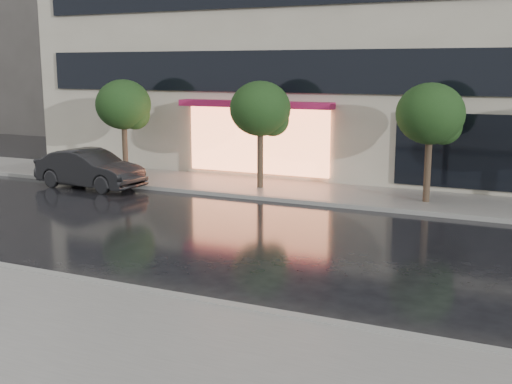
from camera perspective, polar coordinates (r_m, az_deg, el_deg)
The scene contains 10 objects.
ground at distance 13.65m, azimuth -5.72°, elevation -8.12°, with size 120.00×120.00×0.00m, color black.
sidewalk_near at distance 11.16m, azimuth -14.46°, elevation -12.61°, with size 60.00×4.50×0.12m, color slate.
sidewalk_far at distance 22.75m, azimuth 7.52°, elevation -0.21°, with size 60.00×3.50×0.12m, color slate.
curb_near at distance 12.83m, azimuth -8.03°, elevation -9.13°, with size 60.00×0.25×0.14m, color gray.
curb_far at distance 21.12m, azimuth 6.09°, elevation -1.03°, with size 60.00×0.25×0.14m, color gray.
bg_building_left at distance 50.75m, azimuth -18.53°, elevation 12.24°, with size 14.00×10.00×12.00m, color #59544F.
tree_far_west at distance 26.26m, azimuth -11.56°, elevation 7.46°, with size 2.20×2.20×3.99m.
tree_mid_west at distance 23.21m, azimuth 0.55°, elevation 7.24°, with size 2.20×2.20×3.99m.
tree_mid_east at distance 21.44m, azimuth 15.41°, elevation 6.52°, with size 2.20×2.20×3.99m.
parked_car at distance 24.76m, azimuth -14.56°, elevation 2.00°, with size 1.53×4.39×1.45m, color black.
Camera 1 is at (6.63, -11.06, 4.48)m, focal length 45.00 mm.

